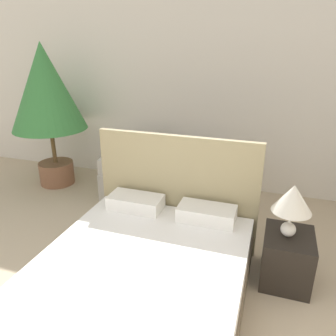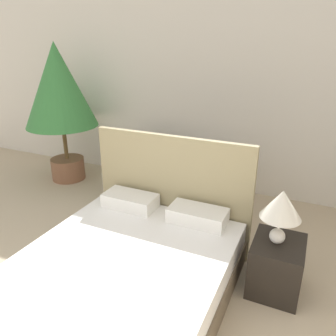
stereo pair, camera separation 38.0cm
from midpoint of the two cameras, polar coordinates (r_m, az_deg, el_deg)
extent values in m
cube|color=silver|center=(4.65, 3.21, 14.08)|extent=(10.00, 0.06, 2.90)
cube|color=brown|center=(2.80, -10.20, -22.47)|extent=(1.63, 2.17, 0.23)
cube|color=white|center=(2.65, -10.52, -19.06)|extent=(1.60, 2.13, 0.20)
cube|color=tan|center=(3.37, -1.75, -4.10)|extent=(1.66, 0.06, 1.18)
cube|color=white|center=(3.37, -8.88, -5.98)|extent=(0.54, 0.28, 0.14)
cube|color=white|center=(3.13, 3.29, -8.02)|extent=(0.54, 0.28, 0.14)
cube|color=#B7B2A8|center=(4.58, -9.06, -2.51)|extent=(0.75, 0.73, 0.41)
cube|color=#B7B2A8|center=(4.70, -8.16, 3.40)|extent=(0.67, 0.15, 0.40)
cube|color=#B7B2A8|center=(4.57, -12.62, 1.23)|extent=(0.18, 0.59, 0.20)
cube|color=#B7B2A8|center=(4.39, -5.80, 0.78)|extent=(0.18, 0.59, 0.20)
cube|color=#B7B2A8|center=(4.26, 2.01, -4.13)|extent=(0.70, 0.68, 0.41)
cube|color=#B7B2A8|center=(4.38, 2.97, 2.23)|extent=(0.67, 0.10, 0.40)
cube|color=#B7B2A8|center=(4.21, -1.69, 0.00)|extent=(0.13, 0.59, 0.20)
cube|color=#B7B2A8|center=(4.09, 5.91, -0.77)|extent=(0.13, 0.59, 0.20)
cylinder|color=brown|center=(5.29, -20.76, -0.79)|extent=(0.50, 0.50, 0.33)
cylinder|color=brown|center=(5.15, -21.38, 3.59)|extent=(0.06, 0.06, 0.52)
cone|color=#387F3D|center=(4.98, -22.71, 12.90)|extent=(1.04, 1.04, 1.18)
cube|color=black|center=(3.13, 16.64, -14.90)|extent=(0.42, 0.50, 0.47)
sphere|color=white|center=(2.96, 16.76, -10.27)|extent=(0.13, 0.13, 0.13)
cylinder|color=white|center=(2.90, 17.01, -8.26)|extent=(0.02, 0.02, 0.11)
cone|color=silver|center=(2.82, 17.39, -5.18)|extent=(0.33, 0.33, 0.24)
cylinder|color=brown|center=(4.41, -3.63, -2.71)|extent=(0.40, 0.40, 0.48)
camera|label=1|loc=(0.19, -92.86, -1.12)|focal=35.00mm
camera|label=2|loc=(0.19, 87.14, 1.12)|focal=35.00mm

